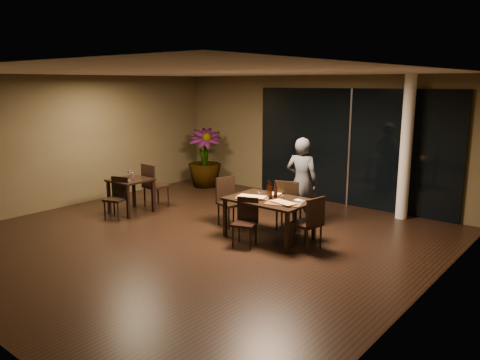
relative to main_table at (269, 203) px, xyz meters
name	(u,v)px	position (x,y,z in m)	size (l,w,h in m)	color
ground	(200,238)	(-1.00, -0.80, -0.68)	(8.00, 8.00, 0.00)	black
wall_back	(315,138)	(-1.00, 3.25, 0.82)	(8.00, 0.10, 3.00)	#493F27
wall_left	(74,141)	(-5.05, -0.80, 0.82)	(0.10, 8.00, 3.00)	#493F27
wall_right	(430,190)	(3.05, -0.80, 0.82)	(0.10, 8.00, 3.00)	#493F27
ceiling	(197,71)	(-1.00, -0.80, 2.34)	(8.00, 8.00, 0.04)	silver
window_panel	(350,148)	(0.00, 3.16, 0.67)	(5.00, 0.06, 2.70)	black
column	(406,148)	(1.40, 2.85, 0.82)	(0.24, 0.24, 3.00)	white
main_table	(269,203)	(0.00, 0.00, 0.00)	(1.50, 1.00, 0.75)	black
side_table	(131,185)	(-3.40, -0.50, -0.05)	(0.80, 0.80, 0.75)	black
chair_main_far	(288,202)	(-0.01, 0.62, -0.12)	(0.59, 0.59, 1.00)	black
chair_main_near	(246,219)	(-0.12, -0.54, -0.21)	(0.50, 0.50, 0.84)	black
chair_main_left	(229,199)	(-1.13, 0.17, -0.14)	(0.55, 0.55, 0.97)	black
chair_main_right	(310,220)	(0.90, -0.06, -0.15)	(0.50, 0.50, 0.94)	black
chair_side_far	(153,183)	(-3.35, 0.09, -0.11)	(0.50, 0.50, 1.02)	black
chair_side_near	(118,195)	(-3.29, -0.93, -0.19)	(0.51, 0.51, 0.87)	black
diner	(302,182)	(0.03, 1.06, 0.22)	(0.60, 0.40, 1.78)	#2F3134
potted_plant	(205,158)	(-3.96, 2.45, 0.12)	(0.87, 0.87, 1.60)	#1B511B
pizza_board_left	(252,198)	(-0.27, -0.16, 0.08)	(0.60, 0.30, 0.01)	#483017
pizza_board_right	(283,204)	(0.41, -0.15, 0.08)	(0.62, 0.31, 0.01)	#4D3118
oblong_pizza_left	(252,197)	(-0.27, -0.16, 0.10)	(0.49, 0.23, 0.02)	#671A09
oblong_pizza_right	(283,203)	(0.41, -0.15, 0.10)	(0.44, 0.20, 0.02)	maroon
round_pizza	(274,194)	(-0.12, 0.34, 0.08)	(0.27, 0.27, 0.01)	#B63814
bottle_a	(269,189)	(-0.08, 0.08, 0.24)	(0.07, 0.07, 0.32)	black
bottle_b	(270,191)	(0.02, 0.01, 0.23)	(0.07, 0.07, 0.30)	black
bottle_c	(276,190)	(0.03, 0.15, 0.22)	(0.07, 0.07, 0.30)	black
tumbler_left	(260,194)	(-0.25, 0.05, 0.12)	(0.08, 0.08, 0.10)	white
tumbler_right	(282,197)	(0.22, 0.07, 0.12)	(0.08, 0.08, 0.10)	white
napkin_near	(289,205)	(0.52, -0.15, 0.08)	(0.18, 0.10, 0.01)	white
napkin_far	(299,201)	(0.51, 0.21, 0.08)	(0.18, 0.10, 0.01)	white
wine_glass_a	(129,174)	(-3.55, -0.40, 0.16)	(0.08, 0.08, 0.17)	white
wine_glass_b	(133,177)	(-3.26, -0.53, 0.16)	(0.07, 0.07, 0.16)	white
side_napkin	(125,180)	(-3.38, -0.66, 0.08)	(0.18, 0.11, 0.01)	white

